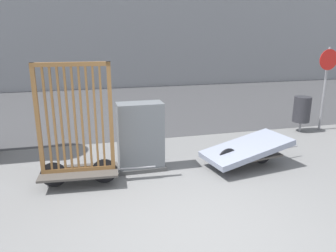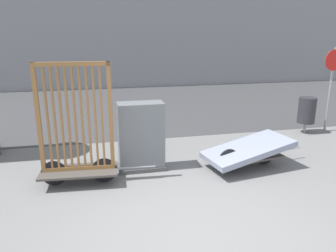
% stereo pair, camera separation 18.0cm
% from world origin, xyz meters
% --- Properties ---
extents(ground_plane, '(60.00, 60.00, 0.00)m').
position_xyz_m(ground_plane, '(0.00, 0.00, 0.00)').
color(ground_plane, slate).
extents(road_strip, '(56.00, 8.28, 0.01)m').
position_xyz_m(road_strip, '(0.00, 8.33, 0.00)').
color(road_strip, '#424244').
rests_on(road_strip, ground_plane).
extents(bike_cart_with_bedframe, '(2.08, 0.75, 2.18)m').
position_xyz_m(bike_cart_with_bedframe, '(-1.64, 1.96, 0.78)').
color(bike_cart_with_bedframe, '#4C4742').
rests_on(bike_cart_with_bedframe, ground_plane).
extents(bike_cart_with_mattress, '(2.29, 1.18, 0.60)m').
position_xyz_m(bike_cart_with_mattress, '(1.64, 1.96, 0.36)').
color(bike_cart_with_mattress, '#4C4742').
rests_on(bike_cart_with_mattress, ground_plane).
extents(utility_cabinet, '(0.94, 0.49, 1.36)m').
position_xyz_m(utility_cabinet, '(-0.45, 2.37, 0.64)').
color(utility_cabinet, '#4C4C4C').
rests_on(utility_cabinet, ground_plane).
extents(trash_bin, '(0.46, 0.46, 0.98)m').
position_xyz_m(trash_bin, '(4.27, 3.85, 0.62)').
color(trash_bin, gray).
rests_on(trash_bin, ground_plane).
extents(sign_post, '(0.55, 0.06, 2.28)m').
position_xyz_m(sign_post, '(4.91, 3.84, 1.49)').
color(sign_post, gray).
rests_on(sign_post, ground_plane).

